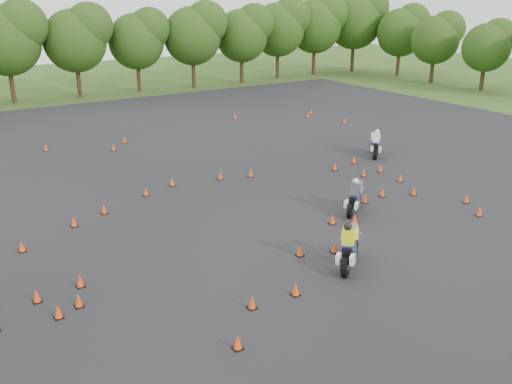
# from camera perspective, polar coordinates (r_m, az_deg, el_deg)

# --- Properties ---
(ground) EXTENTS (140.00, 140.00, 0.00)m
(ground) POSITION_cam_1_polar(r_m,az_deg,el_deg) (23.89, 5.26, -5.40)
(ground) COLOR #2D5119
(ground) RESTS_ON ground
(asphalt_pad) EXTENTS (62.00, 62.00, 0.00)m
(asphalt_pad) POSITION_cam_1_polar(r_m,az_deg,el_deg) (28.45, -2.20, -1.14)
(asphalt_pad) COLOR black
(asphalt_pad) RESTS_ON ground
(treeline) EXTENTS (86.93, 32.14, 11.15)m
(treeline) POSITION_cam_1_polar(r_m,az_deg,el_deg) (54.85, -16.77, 13.06)
(treeline) COLOR #254213
(treeline) RESTS_ON ground
(traffic_cones) EXTENTS (36.19, 32.86, 0.45)m
(traffic_cones) POSITION_cam_1_polar(r_m,az_deg,el_deg) (28.15, -2.18, -0.88)
(traffic_cones) COLOR #F4440A
(traffic_cones) RESTS_ON asphalt_pad
(rider_grey) EXTENTS (2.27, 1.91, 1.77)m
(rider_grey) POSITION_cam_1_polar(r_m,az_deg,el_deg) (27.43, 9.80, -0.25)
(rider_grey) COLOR #414549
(rider_grey) RESTS_ON ground
(rider_yellow) EXTENTS (2.42, 2.08, 1.90)m
(rider_yellow) POSITION_cam_1_polar(r_m,az_deg,el_deg) (21.97, 9.50, -5.16)
(rider_yellow) COLOR #C8D312
(rider_yellow) RESTS_ON ground
(rider_white) EXTENTS (1.97, 2.26, 1.78)m
(rider_white) POSITION_cam_1_polar(r_m,az_deg,el_deg) (37.23, 11.69, 4.88)
(rider_white) COLOR silver
(rider_white) RESTS_ON ground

